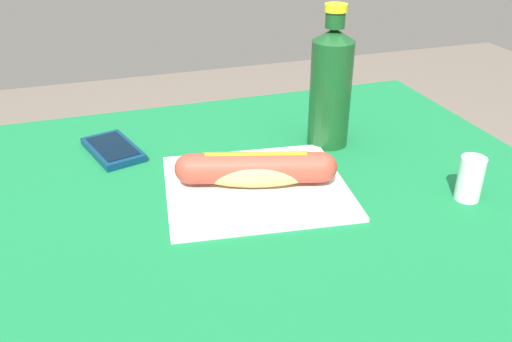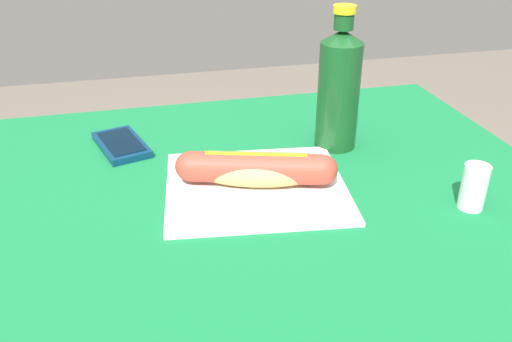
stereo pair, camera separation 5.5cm
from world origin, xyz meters
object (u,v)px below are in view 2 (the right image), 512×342
object	(u,v)px
hot_dog	(256,169)
cell_phone	(121,145)
salt_shaker	(474,187)
soda_bottle	(339,88)

from	to	relation	value
hot_dog	cell_phone	xyz separation A→B (m)	(-0.20, 0.19, -0.03)
salt_shaker	hot_dog	bearing A→B (deg)	156.38
cell_phone	salt_shaker	bearing A→B (deg)	-33.37
hot_dog	salt_shaker	world-z (taller)	salt_shaker
hot_dog	salt_shaker	bearing A→B (deg)	-23.62
soda_bottle	salt_shaker	bearing A→B (deg)	-64.47
soda_bottle	salt_shaker	xyz separation A→B (m)	(0.11, -0.24, -0.07)
soda_bottle	cell_phone	bearing A→B (deg)	168.10
hot_dog	soda_bottle	world-z (taller)	soda_bottle
hot_dog	soda_bottle	bearing A→B (deg)	33.94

